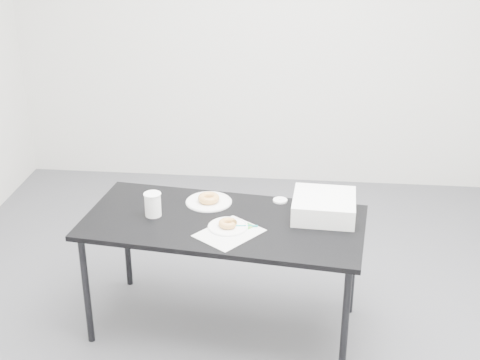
# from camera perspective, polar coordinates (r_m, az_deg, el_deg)

# --- Properties ---
(floor) EXTENTS (4.00, 4.00, 0.00)m
(floor) POSITION_cam_1_polar(r_m,az_deg,el_deg) (4.00, -0.33, -11.50)
(floor) COLOR #49494D
(floor) RESTS_ON ground
(wall_back) EXTENTS (4.00, 0.02, 2.70)m
(wall_back) POSITION_cam_1_polar(r_m,az_deg,el_deg) (5.34, 1.97, 13.53)
(wall_back) COLOR silver
(wall_back) RESTS_ON floor
(table) EXTENTS (1.56, 0.87, 0.68)m
(table) POSITION_cam_1_polar(r_m,az_deg,el_deg) (3.59, -1.41, -4.19)
(table) COLOR black
(table) RESTS_ON floor
(scorecard) EXTENTS (0.38, 0.40, 0.00)m
(scorecard) POSITION_cam_1_polar(r_m,az_deg,el_deg) (3.44, -0.93, -4.55)
(scorecard) COLOR silver
(scorecard) RESTS_ON table
(logo_patch) EXTENTS (0.07, 0.07, 0.00)m
(logo_patch) POSITION_cam_1_polar(r_m,az_deg,el_deg) (3.50, 0.69, -3.95)
(logo_patch) COLOR green
(logo_patch) RESTS_ON scorecard
(pen) EXTENTS (0.14, 0.02, 0.01)m
(pen) POSITION_cam_1_polar(r_m,az_deg,el_deg) (3.49, 0.33, -3.95)
(pen) COLOR #0B807F
(pen) RESTS_ON scorecard
(napkin) EXTENTS (0.16, 0.16, 0.00)m
(napkin) POSITION_cam_1_polar(r_m,az_deg,el_deg) (3.47, -0.47, -4.28)
(napkin) COLOR silver
(napkin) RESTS_ON table
(plate_near) EXTENTS (0.21, 0.21, 0.01)m
(plate_near) POSITION_cam_1_polar(r_m,az_deg,el_deg) (3.49, -1.03, -4.00)
(plate_near) COLOR white
(plate_near) RESTS_ON napkin
(donut_near) EXTENTS (0.10, 0.10, 0.03)m
(donut_near) POSITION_cam_1_polar(r_m,az_deg,el_deg) (3.48, -1.04, -3.72)
(donut_near) COLOR #CA8D40
(donut_near) RESTS_ON plate_near
(plate_far) EXTENTS (0.26, 0.26, 0.01)m
(plate_far) POSITION_cam_1_polar(r_m,az_deg,el_deg) (3.76, -2.68, -1.88)
(plate_far) COLOR white
(plate_far) RESTS_ON table
(donut_far) EXTENTS (0.15, 0.15, 0.04)m
(donut_far) POSITION_cam_1_polar(r_m,az_deg,el_deg) (3.75, -2.69, -1.56)
(donut_far) COLOR #CA8D40
(donut_far) RESTS_ON plate_far
(coffee_cup) EXTENTS (0.09, 0.09, 0.13)m
(coffee_cup) POSITION_cam_1_polar(r_m,az_deg,el_deg) (3.62, -7.45, -2.08)
(coffee_cup) COLOR white
(coffee_cup) RESTS_ON table
(cup_lid) EXTENTS (0.08, 0.08, 0.01)m
(cup_lid) POSITION_cam_1_polar(r_m,az_deg,el_deg) (3.78, 3.45, -1.75)
(cup_lid) COLOR white
(cup_lid) RESTS_ON table
(bakery_box) EXTENTS (0.35, 0.35, 0.11)m
(bakery_box) POSITION_cam_1_polar(r_m,az_deg,el_deg) (3.62, 7.17, -2.24)
(bakery_box) COLOR white
(bakery_box) RESTS_ON table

